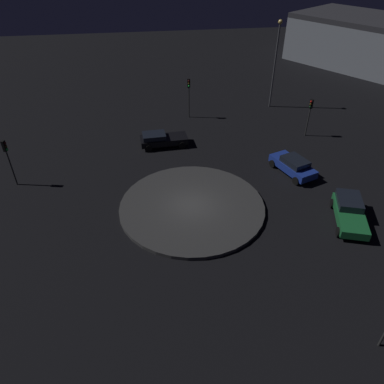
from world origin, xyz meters
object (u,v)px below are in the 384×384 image
car_black (162,139)px  traffic_light_south (189,91)px  traffic_light_east (7,154)px  streetlamp_southwest (276,56)px  car_blue (293,165)px  traffic_light_southwest (310,110)px  car_green (350,212)px

car_black → traffic_light_south: bearing=57.5°
car_black → traffic_light_south: size_ratio=1.05×
traffic_light_east → streetlamp_southwest: 28.87m
car_blue → traffic_light_east: bearing=-113.8°
car_blue → traffic_light_southwest: size_ratio=1.20×
car_green → traffic_light_east: (24.80, -8.22, 2.11)m
traffic_light_east → traffic_light_south: 19.35m
traffic_light_southwest → traffic_light_south: 12.72m
car_blue → streetlamp_southwest: 15.39m
car_green → streetlamp_southwest: (-0.97, -20.88, 5.04)m
car_blue → car_black: bearing=-140.9°
car_green → traffic_light_south: (8.91, -19.27, 2.30)m
car_green → traffic_light_southwest: (-2.20, -13.11, 1.97)m
traffic_light_southwest → streetlamp_southwest: size_ratio=0.40×
streetlamp_southwest → traffic_light_east: bearing=26.2°
traffic_light_southwest → car_green: bearing=43.1°
car_green → car_blue: (1.69, -6.59, 0.00)m
car_green → car_blue: 6.80m
traffic_light_east → traffic_light_south: size_ratio=0.94×
traffic_light_southwest → traffic_light_south: (11.12, -6.17, 0.32)m
traffic_light_south → car_green: bearing=32.0°
car_blue → streetlamp_southwest: (-2.66, -14.29, 5.03)m
car_green → traffic_light_south: bearing=-136.6°
car_blue → traffic_light_south: 14.78m
traffic_light_south → traffic_light_east: bearing=-48.0°
streetlamp_southwest → car_black: bearing=30.2°
car_black → traffic_light_southwest: bearing=-2.8°
streetlamp_southwest → car_green: bearing=87.3°
traffic_light_southwest → streetlamp_southwest: streetlamp_southwest is taller
traffic_light_southwest → traffic_light_south: size_ratio=0.89×
car_blue → car_green: bearing=-5.3°
car_black → traffic_light_east: 13.47m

